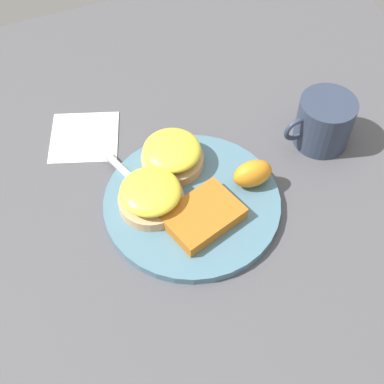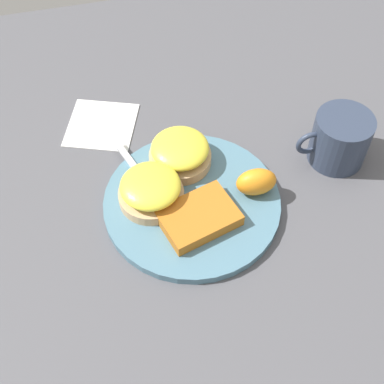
{
  "view_description": "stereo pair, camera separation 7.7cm",
  "coord_description": "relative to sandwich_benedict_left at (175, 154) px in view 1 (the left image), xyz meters",
  "views": [
    {
      "loc": [
        0.18,
        0.42,
        0.65
      ],
      "look_at": [
        0.0,
        0.0,
        0.03
      ],
      "focal_mm": 50.0,
      "sensor_mm": 36.0,
      "label": 1
    },
    {
      "loc": [
        0.11,
        0.45,
        0.65
      ],
      "look_at": [
        0.0,
        0.0,
        0.03
      ],
      "focal_mm": 50.0,
      "sensor_mm": 36.0,
      "label": 2
    }
  ],
  "objects": [
    {
      "name": "sandwich_benedict_left",
      "position": [
        0.0,
        0.0,
        0.0
      ],
      "size": [
        0.1,
        0.1,
        0.05
      ],
      "color": "tan",
      "rests_on": "plate"
    },
    {
      "name": "napkin",
      "position": [
        0.11,
        -0.12,
        -0.03
      ],
      "size": [
        0.14,
        0.14,
        0.0
      ],
      "primitive_type": "cube",
      "rotation": [
        0.0,
        0.0,
        -0.36
      ],
      "color": "white",
      "rests_on": "ground_plane"
    },
    {
      "name": "hashbrown_patty",
      "position": [
        0.01,
        0.11,
        -0.01
      ],
      "size": [
        0.12,
        0.1,
        0.02
      ],
      "primitive_type": "cube",
      "rotation": [
        0.0,
        0.0,
        0.28
      ],
      "color": "#B4661E",
      "rests_on": "plate"
    },
    {
      "name": "sandwich_benedict_right",
      "position": [
        0.06,
        0.06,
        0.0
      ],
      "size": [
        0.1,
        0.1,
        0.05
      ],
      "color": "tan",
      "rests_on": "plate"
    },
    {
      "name": "orange_wedge",
      "position": [
        -0.09,
        0.08,
        -0.0
      ],
      "size": [
        0.06,
        0.04,
        0.04
      ],
      "primitive_type": "ellipsoid",
      "rotation": [
        0.0,
        0.0,
        3.08
      ],
      "color": "orange",
      "rests_on": "plate"
    },
    {
      "name": "plate",
      "position": [
        0.0,
        0.08,
        -0.03
      ],
      "size": [
        0.26,
        0.26,
        0.01
      ],
      "primitive_type": "cylinder",
      "color": "slate",
      "rests_on": "ground_plane"
    },
    {
      "name": "ground_plane",
      "position": [
        0.0,
        0.08,
        -0.04
      ],
      "size": [
        1.1,
        1.1,
        0.0
      ],
      "primitive_type": "plane",
      "color": "#4C4C51"
    },
    {
      "name": "fork",
      "position": [
        0.05,
        0.06,
        -0.02
      ],
      "size": [
        0.09,
        0.23,
        0.0
      ],
      "color": "silver",
      "rests_on": "plate"
    },
    {
      "name": "cup",
      "position": [
        -0.24,
        0.04,
        0.01
      ],
      "size": [
        0.12,
        0.09,
        0.08
      ],
      "color": "#2D384C",
      "rests_on": "ground_plane"
    }
  ]
}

